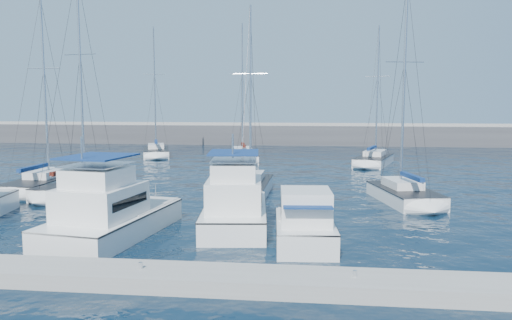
# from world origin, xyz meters

# --- Properties ---
(ground) EXTENTS (220.00, 220.00, 0.00)m
(ground) POSITION_xyz_m (0.00, 0.00, 0.00)
(ground) COLOR black
(ground) RESTS_ON ground
(breakwater) EXTENTS (160.00, 6.00, 4.45)m
(breakwater) POSITION_xyz_m (0.00, 52.00, 1.05)
(breakwater) COLOR #424244
(breakwater) RESTS_ON ground
(dock) EXTENTS (40.00, 2.20, 0.60)m
(dock) POSITION_xyz_m (0.00, -11.00, 0.30)
(dock) COLOR gray
(dock) RESTS_ON ground
(dock_cleat_centre) EXTENTS (0.16, 0.16, 0.25)m
(dock_cleat_centre) POSITION_xyz_m (0.00, -11.00, 0.72)
(dock_cleat_centre) COLOR silver
(dock_cleat_centre) RESTS_ON dock
(dock_cleat_near_stbd) EXTENTS (0.16, 0.16, 0.25)m
(dock_cleat_near_stbd) POSITION_xyz_m (8.00, -11.00, 0.72)
(dock_cleat_near_stbd) COLOR silver
(dock_cleat_near_stbd) RESTS_ON dock
(motor_yacht_port_inner) EXTENTS (5.10, 9.29, 4.69)m
(motor_yacht_port_inner) POSITION_xyz_m (-3.81, -4.87, 1.13)
(motor_yacht_port_inner) COLOR white
(motor_yacht_port_inner) RESTS_ON ground
(motor_yacht_stbd_inner) EXTENTS (4.26, 8.55, 4.69)m
(motor_yacht_stbd_inner) POSITION_xyz_m (2.26, -2.26, 1.13)
(motor_yacht_stbd_inner) COLOR white
(motor_yacht_stbd_inner) RESTS_ON ground
(motor_yacht_stbd_outer) EXTENTS (3.18, 5.70, 3.20)m
(motor_yacht_stbd_outer) POSITION_xyz_m (6.11, -5.18, 0.94)
(motor_yacht_stbd_outer) COLOR silver
(motor_yacht_stbd_outer) RESTS_ON ground
(sailboat_mid_a) EXTENTS (3.12, 8.26, 15.15)m
(sailboat_mid_a) POSITION_xyz_m (-14.42, 7.71, 0.53)
(sailboat_mid_a) COLOR white
(sailboat_mid_a) RESTS_ON ground
(sailboat_mid_b) EXTENTS (4.47, 7.72, 16.59)m
(sailboat_mid_b) POSITION_xyz_m (-10.72, 6.04, 0.56)
(sailboat_mid_b) COLOR silver
(sailboat_mid_b) RESTS_ON ground
(sailboat_mid_c) EXTENTS (3.04, 7.78, 14.30)m
(sailboat_mid_c) POSITION_xyz_m (1.74, 7.93, 0.52)
(sailboat_mid_c) COLOR white
(sailboat_mid_c) RESTS_ON ground
(sailboat_mid_e) EXTENTS (4.51, 7.61, 15.35)m
(sailboat_mid_e) POSITION_xyz_m (12.74, 6.04, 0.54)
(sailboat_mid_e) COLOR white
(sailboat_mid_e) RESTS_ON ground
(sailboat_back_a) EXTENTS (5.27, 8.21, 16.48)m
(sailboat_back_a) POSITION_xyz_m (-13.19, 32.15, 0.55)
(sailboat_back_a) COLOR white
(sailboat_back_a) RESTS_ON ground
(sailboat_back_b) EXTENTS (4.70, 8.92, 16.20)m
(sailboat_back_b) POSITION_xyz_m (-1.66, 28.73, 0.53)
(sailboat_back_b) COLOR silver
(sailboat_back_b) RESTS_ON ground
(sailboat_back_c) EXTENTS (5.38, 8.61, 15.39)m
(sailboat_back_c) POSITION_xyz_m (13.18, 26.75, 0.53)
(sailboat_back_c) COLOR white
(sailboat_back_c) RESTS_ON ground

